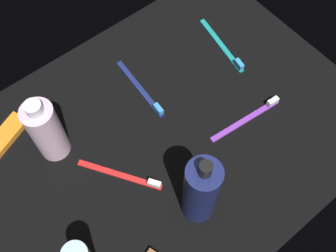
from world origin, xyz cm
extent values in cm
cube|color=black|center=(0.00, 0.00, -0.60)|extent=(84.00, 64.00, 1.20)
cylinder|color=#171E4F|center=(5.79, 16.35, 9.07)|extent=(6.25, 6.25, 18.14)
cylinder|color=black|center=(5.79, 16.35, 19.54)|extent=(2.20, 2.20, 2.80)
cylinder|color=silver|center=(20.60, -11.96, 7.57)|extent=(6.26, 6.26, 15.14)
cylinder|color=silver|center=(20.60, -11.96, 16.24)|extent=(3.20, 3.20, 2.20)
cube|color=purple|center=(-14.88, 8.22, 0.45)|extent=(18.03, 3.00, 0.90)
cube|color=white|center=(-22.34, 8.98, 1.50)|extent=(2.70, 1.36, 1.20)
cube|color=navy|center=(-2.00, -12.73, 0.45)|extent=(2.28, 18.04, 0.90)
cube|color=#338CCC|center=(-1.55, -5.25, 1.50)|extent=(1.25, 2.66, 1.20)
cube|color=red|center=(13.77, 1.45, 0.45)|extent=(10.91, 15.69, 0.90)
cube|color=white|center=(9.64, 7.71, 1.50)|extent=(2.35, 2.78, 1.20)
cube|color=teal|center=(-24.85, -10.40, 0.45)|extent=(4.30, 17.94, 0.90)
cube|color=#338CCC|center=(-23.55, -3.01, 1.50)|extent=(1.53, 2.75, 1.20)
cube|color=orange|center=(27.39, -20.69, 0.75)|extent=(11.14, 7.60, 1.50)
camera|label=1|loc=(24.99, 31.09, 77.45)|focal=43.47mm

